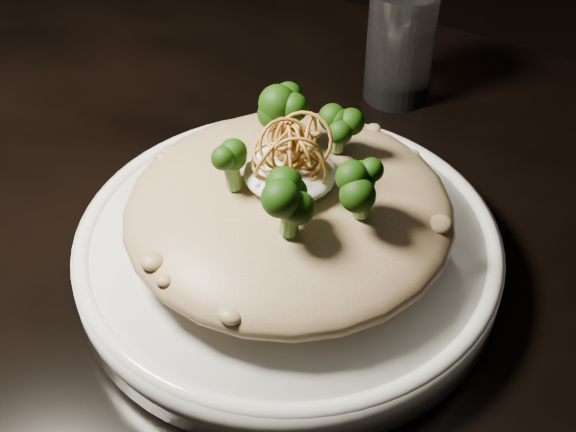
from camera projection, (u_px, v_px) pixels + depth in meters
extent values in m
cube|color=black|center=(313.00, 273.00, 0.65)|extent=(1.10, 0.80, 0.04)
cylinder|color=black|center=(141.00, 200.00, 1.29)|extent=(0.05, 0.05, 0.71)
cylinder|color=silver|center=(288.00, 253.00, 0.62)|extent=(0.32, 0.32, 0.03)
ellipsoid|color=brown|center=(289.00, 211.00, 0.59)|extent=(0.24, 0.24, 0.05)
ellipsoid|color=white|center=(290.00, 173.00, 0.57)|extent=(0.07, 0.07, 0.02)
cylinder|color=silver|center=(400.00, 45.00, 0.77)|extent=(0.08, 0.08, 0.11)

